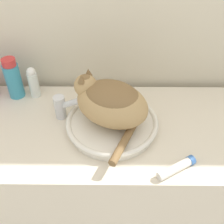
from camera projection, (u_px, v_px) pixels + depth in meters
wall_back at (118, 19)px, 1.14m from camera, size 8.00×0.05×2.40m
vanity_counter at (117, 191)px, 1.40m from camera, size 1.28×0.53×0.90m
sink_basin at (112, 123)px, 1.08m from camera, size 0.35×0.35×0.04m
cat at (110, 101)px, 1.01m from camera, size 0.33×0.38×0.18m
faucet at (64, 106)px, 1.10m from camera, size 0.15×0.07×0.14m
mouthwash_bottle at (13, 79)px, 1.19m from camera, size 0.07×0.07×0.18m
deodorant_stick at (33, 82)px, 1.21m from camera, size 0.04×0.04×0.14m
cream_tube at (177, 168)px, 0.94m from camera, size 0.14×0.10×0.03m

